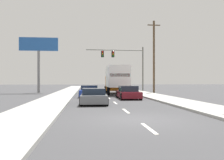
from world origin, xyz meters
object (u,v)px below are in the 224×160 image
Objects in this scene: car_gray at (94,97)px; box_truck at (116,78)px; car_green at (92,89)px; car_maroon at (128,93)px; traffic_signal_mast at (120,58)px; roadside_billboard at (39,52)px; utility_pole_mid at (154,56)px; car_blue at (89,91)px.

box_truck is at bearing 75.25° from car_gray.
car_maroon is (3.21, -10.31, 0.03)m from car_green.
car_gray is 0.95× the size of car_maroon.
car_maroon is (3.42, 4.77, 0.03)m from car_gray.
car_maroon is at bearing -94.96° from traffic_signal_mast.
car_gray is 20.46m from traffic_signal_mast.
car_green is 0.46× the size of traffic_signal_mast.
car_maroon is at bearing -72.72° from car_green.
roadside_billboard is at bearing 163.33° from car_green.
traffic_signal_mast is at bearing 85.04° from car_maroon.
utility_pole_mid is (4.15, -4.56, -0.09)m from traffic_signal_mast.
utility_pole_mid reaches higher than roadside_billboard.
utility_pole_mid reaches higher than car_green.
car_blue is at bearing -52.76° from roadside_billboard.
car_blue is 0.59× the size of roadside_billboard.
utility_pole_mid is at bearing -47.69° from traffic_signal_mast.
box_truck is 0.85× the size of utility_pole_mid.
car_maroon is (0.15, -7.66, -1.43)m from box_truck.
car_blue reaches higher than car_green.
roadside_billboard reaches higher than traffic_signal_mast.
car_gray is 0.42× the size of utility_pole_mid.
car_green is at bearing 107.28° from car_maroon.
box_truck is at bearing -156.97° from utility_pole_mid.
car_blue is 12.79m from roadside_billboard.
utility_pole_mid reaches higher than car_blue.
traffic_signal_mast is at bearing 66.56° from car_blue.
car_maroon is 0.45× the size of utility_pole_mid.
roadside_billboard is at bearing 155.07° from box_truck.
car_blue is at bearing -143.31° from utility_pole_mid.
car_blue is 4.89m from car_maroon.
car_green is 0.88× the size of car_blue.
traffic_signal_mast reaches higher than car_maroon.
utility_pole_mid reaches higher than car_maroon.
utility_pole_mid reaches higher than box_truck.
utility_pole_mid is (8.62, -0.29, 4.64)m from car_green.
box_truck is at bearing 91.12° from car_maroon.
car_gray is at bearing -125.63° from car_maroon.
box_truck is 7.79m from car_maroon.
utility_pole_mid is (8.83, 14.79, 4.63)m from car_gray.
car_blue is 0.46× the size of utility_pole_mid.
box_truck is 1.90× the size of car_maroon.
car_green is at bearing 178.05° from utility_pole_mid.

